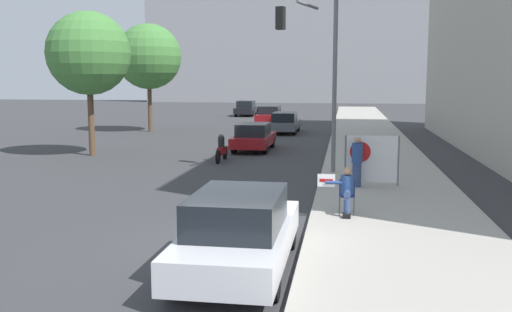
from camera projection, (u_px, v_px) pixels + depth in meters
name	position (u px, v px, depth m)	size (l,w,h in m)	color
ground_plane	(231.00, 249.00, 12.14)	(160.00, 160.00, 0.00)	#38383A
sidewalk_curb	(375.00, 156.00, 26.24)	(4.44, 90.00, 0.16)	#A8A399
building_backdrop_far	(319.00, 25.00, 88.25)	(52.00, 12.00, 23.76)	#99999E
seated_protester	(346.00, 189.00, 14.48)	(0.95, 0.77, 1.21)	#474C56
jogger_on_sidewalk	(357.00, 162.00, 18.15)	(0.34, 0.34, 1.61)	#334775
protest_banner	(371.00, 159.00, 18.41)	(1.74, 0.06, 1.62)	slate
traffic_light_pole	(315.00, 57.00, 20.92)	(2.33, 2.10, 6.40)	slate
parked_car_curbside	(239.00, 231.00, 10.71)	(1.85, 4.70, 1.51)	silver
car_on_road_nearest	(254.00, 137.00, 28.71)	(1.74, 4.35, 1.37)	maroon
car_on_road_midblock	(285.00, 123.00, 37.90)	(1.73, 4.63, 1.38)	#565B60
car_on_road_distant	(270.00, 115.00, 45.52)	(1.83, 4.56, 1.44)	maroon
car_on_road_far_lane	(246.00, 108.00, 55.24)	(1.77, 4.19, 1.48)	black
motorcycle_on_road	(221.00, 150.00, 24.86)	(0.28, 2.03, 1.21)	maroon
street_tree_near_curb	(89.00, 54.00, 26.24)	(3.85, 3.85, 6.68)	brown
street_tree_midblock	(149.00, 57.00, 38.33)	(4.39, 4.39, 7.27)	brown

